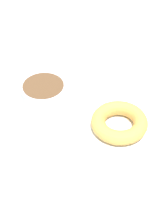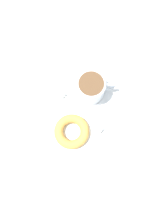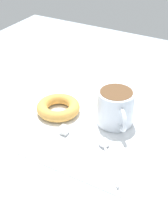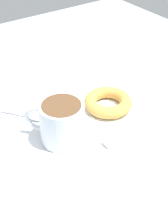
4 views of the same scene
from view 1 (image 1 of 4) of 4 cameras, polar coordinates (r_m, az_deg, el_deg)
name	(u,v)px [view 1 (image 1 of 4)]	position (r cm, az deg, el deg)	size (l,w,h in cm)	color
ground_plane	(79,118)	(75.13, -0.73, -0.92)	(120.00, 120.00, 2.00)	#99A8B7
napkin	(84,120)	(73.09, 0.00, -1.22)	(35.02, 35.02, 0.30)	white
coffee_cup	(44,101)	(70.75, -6.04, 1.63)	(10.20, 9.82, 8.37)	silver
donut	(119,122)	(70.79, 5.41, -1.57)	(10.77, 10.77, 2.76)	gold
spoon	(57,83)	(81.02, -4.15, 4.46)	(12.36, 10.23, 0.90)	silver
sugar_cube	(62,149)	(66.72, -3.43, -5.61)	(1.84, 1.84, 1.84)	white
sugar_cube_extra	(103,96)	(76.80, 2.90, 2.41)	(1.74, 1.74, 1.74)	white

